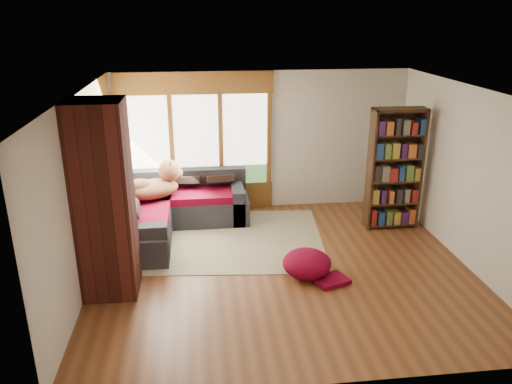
{
  "coord_description": "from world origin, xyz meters",
  "views": [
    {
      "loc": [
        -1.17,
        -6.51,
        3.6
      ],
      "look_at": [
        -0.31,
        0.71,
        0.95
      ],
      "focal_mm": 35.0,
      "sensor_mm": 36.0,
      "label": 1
    }
  ],
  "objects_px": {
    "bookshelf": "(395,170)",
    "pouf": "(307,263)",
    "dog_tan": "(156,185)",
    "area_rug": "(226,239)",
    "dog_brindle": "(125,202)",
    "sectional_sofa": "(156,211)",
    "brick_chimney": "(104,201)"
  },
  "relations": [
    {
      "from": "bookshelf",
      "to": "dog_brindle",
      "type": "height_order",
      "value": "bookshelf"
    },
    {
      "from": "sectional_sofa",
      "to": "dog_brindle",
      "type": "distance_m",
      "value": 0.87
    },
    {
      "from": "sectional_sofa",
      "to": "bookshelf",
      "type": "bearing_deg",
      "value": -5.48
    },
    {
      "from": "dog_brindle",
      "to": "pouf",
      "type": "bearing_deg",
      "value": -111.22
    },
    {
      "from": "area_rug",
      "to": "pouf",
      "type": "xyz_separation_m",
      "value": [
        1.08,
        -1.34,
        0.2
      ]
    },
    {
      "from": "bookshelf",
      "to": "pouf",
      "type": "bearing_deg",
      "value": -139.95
    },
    {
      "from": "brick_chimney",
      "to": "sectional_sofa",
      "type": "relative_size",
      "value": 1.18
    },
    {
      "from": "pouf",
      "to": "dog_tan",
      "type": "height_order",
      "value": "dog_tan"
    },
    {
      "from": "dog_brindle",
      "to": "sectional_sofa",
      "type": "bearing_deg",
      "value": -26.98
    },
    {
      "from": "area_rug",
      "to": "dog_brindle",
      "type": "bearing_deg",
      "value": -179.77
    },
    {
      "from": "pouf",
      "to": "dog_tan",
      "type": "distance_m",
      "value": 3.01
    },
    {
      "from": "sectional_sofa",
      "to": "pouf",
      "type": "xyz_separation_m",
      "value": [
        2.27,
        -1.97,
        -0.1
      ]
    },
    {
      "from": "area_rug",
      "to": "dog_tan",
      "type": "xyz_separation_m",
      "value": [
        -1.14,
        0.6,
        0.8
      ]
    },
    {
      "from": "sectional_sofa",
      "to": "pouf",
      "type": "relative_size",
      "value": 3.13
    },
    {
      "from": "bookshelf",
      "to": "area_rug",
      "type": "bearing_deg",
      "value": -176.2
    },
    {
      "from": "brick_chimney",
      "to": "area_rug",
      "type": "height_order",
      "value": "brick_chimney"
    },
    {
      "from": "bookshelf",
      "to": "dog_tan",
      "type": "xyz_separation_m",
      "value": [
        -4.05,
        0.41,
        -0.24
      ]
    },
    {
      "from": "pouf",
      "to": "brick_chimney",
      "type": "bearing_deg",
      "value": -178.4
    },
    {
      "from": "area_rug",
      "to": "dog_brindle",
      "type": "xyz_separation_m",
      "value": [
        -1.59,
        -0.01,
        0.74
      ]
    },
    {
      "from": "pouf",
      "to": "sectional_sofa",
      "type": "bearing_deg",
      "value": 138.97
    },
    {
      "from": "dog_tan",
      "to": "dog_brindle",
      "type": "height_order",
      "value": "dog_tan"
    },
    {
      "from": "sectional_sofa",
      "to": "area_rug",
      "type": "relative_size",
      "value": 0.69
    },
    {
      "from": "sectional_sofa",
      "to": "dog_brindle",
      "type": "relative_size",
      "value": 2.8
    },
    {
      "from": "bookshelf",
      "to": "dog_tan",
      "type": "distance_m",
      "value": 4.08
    },
    {
      "from": "sectional_sofa",
      "to": "area_rug",
      "type": "height_order",
      "value": "sectional_sofa"
    },
    {
      "from": "brick_chimney",
      "to": "sectional_sofa",
      "type": "distance_m",
      "value": 2.32
    },
    {
      "from": "bookshelf",
      "to": "brick_chimney",
      "type": "bearing_deg",
      "value": -160.45
    },
    {
      "from": "bookshelf",
      "to": "pouf",
      "type": "height_order",
      "value": "bookshelf"
    },
    {
      "from": "bookshelf",
      "to": "pouf",
      "type": "xyz_separation_m",
      "value": [
        -1.83,
        -1.54,
        -0.85
      ]
    },
    {
      "from": "dog_tan",
      "to": "dog_brindle",
      "type": "bearing_deg",
      "value": -152.45
    },
    {
      "from": "sectional_sofa",
      "to": "area_rug",
      "type": "bearing_deg",
      "value": -27.42
    },
    {
      "from": "bookshelf",
      "to": "sectional_sofa",
      "type": "bearing_deg",
      "value": 173.93
    }
  ]
}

